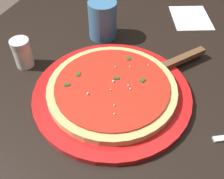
# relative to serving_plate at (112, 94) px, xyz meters

# --- Properties ---
(restaurant_table) EXTENTS (1.03, 0.95, 0.77)m
(restaurant_table) POSITION_rel_serving_plate_xyz_m (0.06, -0.03, -0.14)
(restaurant_table) COLOR black
(restaurant_table) RESTS_ON ground_plane
(serving_plate) EXTENTS (0.35, 0.35, 0.01)m
(serving_plate) POSITION_rel_serving_plate_xyz_m (0.00, 0.00, 0.00)
(serving_plate) COLOR red
(serving_plate) RESTS_ON restaurant_table
(pizza) EXTENTS (0.28, 0.28, 0.02)m
(pizza) POSITION_rel_serving_plate_xyz_m (0.00, 0.00, 0.02)
(pizza) COLOR #DBB26B
(pizza) RESTS_ON serving_plate
(pizza_server) EXTENTS (0.20, 0.17, 0.01)m
(pizza_server) POSITION_rel_serving_plate_xyz_m (0.13, -0.10, 0.01)
(pizza_server) COLOR silver
(pizza_server) RESTS_ON serving_plate
(cup_tall_drink) EXTENTS (0.08, 0.08, 0.10)m
(cup_tall_drink) POSITION_rel_serving_plate_xyz_m (0.21, 0.11, 0.04)
(cup_tall_drink) COLOR teal
(cup_tall_drink) RESTS_ON restaurant_table
(napkin_folded_right) EXTENTS (0.17, 0.16, 0.00)m
(napkin_folded_right) POSITION_rel_serving_plate_xyz_m (0.39, -0.11, -0.01)
(napkin_folded_right) COLOR white
(napkin_folded_right) RESTS_ON restaurant_table
(parmesan_shaker) EXTENTS (0.05, 0.05, 0.07)m
(parmesan_shaker) POSITION_rel_serving_plate_xyz_m (0.02, 0.24, 0.03)
(parmesan_shaker) COLOR silver
(parmesan_shaker) RESTS_ON restaurant_table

